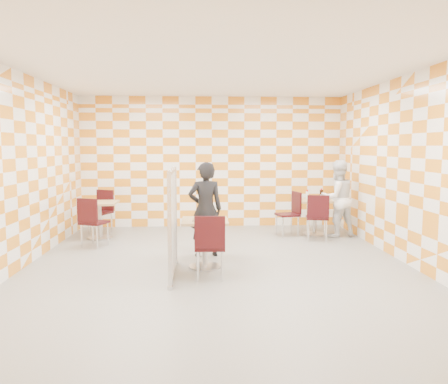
% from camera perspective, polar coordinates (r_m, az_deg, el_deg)
% --- Properties ---
extents(room_shell, '(7.00, 7.00, 7.00)m').
position_cam_1_polar(room_shell, '(7.18, -0.95, 3.06)').
color(room_shell, gray).
rests_on(room_shell, ground).
extents(main_table, '(0.70, 0.70, 0.75)m').
position_cam_1_polar(main_table, '(6.73, -2.52, -5.65)').
color(main_table, tan).
rests_on(main_table, ground).
extents(second_table, '(0.70, 0.70, 0.75)m').
position_cam_1_polar(second_table, '(9.41, 11.78, -2.43)').
color(second_table, tan).
rests_on(second_table, ground).
extents(empty_table, '(0.70, 0.70, 0.75)m').
position_cam_1_polar(empty_table, '(9.19, -15.95, -2.74)').
color(empty_table, tan).
rests_on(empty_table, ground).
extents(chair_main_front, '(0.43, 0.44, 0.92)m').
position_cam_1_polar(chair_main_front, '(6.09, -1.85, -6.55)').
color(chair_main_front, black).
rests_on(chair_main_front, ground).
extents(chair_second_front, '(0.49, 0.50, 0.92)m').
position_cam_1_polar(chair_second_front, '(8.79, 12.12, -2.80)').
color(chair_second_front, black).
rests_on(chair_second_front, ground).
extents(chair_second_side, '(0.51, 0.50, 0.92)m').
position_cam_1_polar(chair_second_side, '(9.20, 8.82, -2.34)').
color(chair_second_side, black).
rests_on(chair_second_side, ground).
extents(chair_empty_near, '(0.55, 0.56, 0.92)m').
position_cam_1_polar(chair_empty_near, '(8.41, -16.96, -3.32)').
color(chair_empty_near, black).
rests_on(chair_empty_near, ground).
extents(chair_empty_far, '(0.56, 0.56, 0.92)m').
position_cam_1_polar(chair_empty_far, '(9.78, -15.59, -2.00)').
color(chair_empty_far, black).
rests_on(chair_empty_far, ground).
extents(partition, '(0.08, 1.38, 1.55)m').
position_cam_1_polar(partition, '(6.32, -6.71, -3.86)').
color(partition, white).
rests_on(partition, ground).
extents(man_dark, '(0.63, 0.46, 1.61)m').
position_cam_1_polar(man_dark, '(7.41, -2.45, -2.27)').
color(man_dark, black).
rests_on(man_dark, ground).
extents(man_white, '(0.89, 0.77, 1.58)m').
position_cam_1_polar(man_white, '(9.30, 14.55, -0.83)').
color(man_white, white).
rests_on(man_white, ground).
extents(pizza_on_foil, '(0.40, 0.40, 0.04)m').
position_cam_1_polar(pizza_on_foil, '(6.67, -2.53, -3.50)').
color(pizza_on_foil, silver).
rests_on(pizza_on_foil, main_table).
extents(sport_bottle, '(0.06, 0.06, 0.20)m').
position_cam_1_polar(sport_bottle, '(9.45, 10.82, -0.36)').
color(sport_bottle, white).
rests_on(sport_bottle, second_table).
extents(soda_bottle, '(0.07, 0.07, 0.23)m').
position_cam_1_polar(soda_bottle, '(9.44, 12.60, -0.32)').
color(soda_bottle, black).
rests_on(soda_bottle, second_table).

